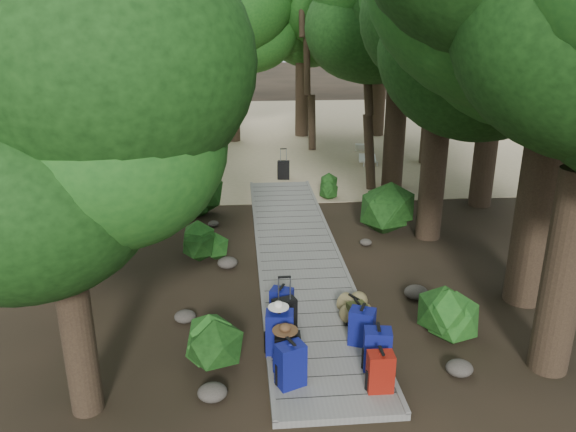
{
  "coord_description": "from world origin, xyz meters",
  "views": [
    {
      "loc": [
        -1.36,
        -11.44,
        5.53
      ],
      "look_at": [
        -0.23,
        1.12,
        1.0
      ],
      "focal_mm": 35.0,
      "sensor_mm": 36.0,
      "label": 1
    }
  ],
  "objects_px": {
    "backpack_right_b": "(377,347)",
    "lone_suitcase_on_sand": "(283,170)",
    "suitcase_on_boardwalk": "(284,315)",
    "duffel_right_khaki": "(354,307)",
    "backpack_left_a": "(291,363)",
    "backpack_right_d": "(356,313)",
    "backpack_left_d": "(282,301)",
    "backpack_right_c": "(362,325)",
    "backpack_right_a": "(380,370)",
    "backpack_left_c": "(280,331)",
    "kayak": "(200,156)",
    "backpack_left_b": "(288,352)",
    "sun_lounger": "(368,155)"
  },
  "relations": [
    {
      "from": "backpack_left_a",
      "to": "sun_lounger",
      "type": "distance_m",
      "value": 14.59
    },
    {
      "from": "backpack_right_d",
      "to": "duffel_right_khaki",
      "type": "relative_size",
      "value": 0.89
    },
    {
      "from": "backpack_right_b",
      "to": "suitcase_on_boardwalk",
      "type": "xyz_separation_m",
      "value": [
        -1.39,
        1.26,
        -0.07
      ]
    },
    {
      "from": "backpack_right_a",
      "to": "backpack_right_b",
      "type": "distance_m",
      "value": 0.55
    },
    {
      "from": "backpack_left_c",
      "to": "backpack_right_b",
      "type": "xyz_separation_m",
      "value": [
        1.53,
        -0.58,
        -0.04
      ]
    },
    {
      "from": "backpack_left_b",
      "to": "backpack_left_c",
      "type": "height_order",
      "value": "backpack_left_c"
    },
    {
      "from": "suitcase_on_boardwalk",
      "to": "lone_suitcase_on_sand",
      "type": "xyz_separation_m",
      "value": [
        0.83,
        10.35,
        -0.09
      ]
    },
    {
      "from": "backpack_right_a",
      "to": "lone_suitcase_on_sand",
      "type": "distance_m",
      "value": 12.17
    },
    {
      "from": "backpack_right_d",
      "to": "lone_suitcase_on_sand",
      "type": "xyz_separation_m",
      "value": [
        -0.5,
        10.27,
        -0.02
      ]
    },
    {
      "from": "backpack_left_d",
      "to": "backpack_right_d",
      "type": "bearing_deg",
      "value": 2.85
    },
    {
      "from": "backpack_left_b",
      "to": "backpack_right_b",
      "type": "xyz_separation_m",
      "value": [
        1.45,
        -0.02,
        0.01
      ]
    },
    {
      "from": "backpack_right_a",
      "to": "duffel_right_khaki",
      "type": "relative_size",
      "value": 1.24
    },
    {
      "from": "kayak",
      "to": "sun_lounger",
      "type": "distance_m",
      "value": 6.66
    },
    {
      "from": "backpack_left_a",
      "to": "backpack_right_d",
      "type": "xyz_separation_m",
      "value": [
        1.37,
        1.65,
        -0.14
      ]
    },
    {
      "from": "backpack_right_d",
      "to": "backpack_right_c",
      "type": "bearing_deg",
      "value": -106.15
    },
    {
      "from": "backpack_right_b",
      "to": "suitcase_on_boardwalk",
      "type": "relative_size",
      "value": 1.21
    },
    {
      "from": "backpack_left_a",
      "to": "backpack_right_a",
      "type": "height_order",
      "value": "backpack_left_a"
    },
    {
      "from": "backpack_left_a",
      "to": "backpack_right_d",
      "type": "height_order",
      "value": "backpack_left_a"
    },
    {
      "from": "lone_suitcase_on_sand",
      "to": "backpack_right_c",
      "type": "bearing_deg",
      "value": -79.76
    },
    {
      "from": "backpack_left_d",
      "to": "suitcase_on_boardwalk",
      "type": "relative_size",
      "value": 0.96
    },
    {
      "from": "duffel_right_khaki",
      "to": "backpack_left_c",
      "type": "bearing_deg",
      "value": -173.67
    },
    {
      "from": "backpack_left_b",
      "to": "backpack_left_d",
      "type": "height_order",
      "value": "backpack_left_b"
    },
    {
      "from": "backpack_right_c",
      "to": "suitcase_on_boardwalk",
      "type": "height_order",
      "value": "backpack_right_c"
    },
    {
      "from": "duffel_right_khaki",
      "to": "backpack_right_c",
      "type": "bearing_deg",
      "value": -123.55
    },
    {
      "from": "backpack_right_d",
      "to": "duffel_right_khaki",
      "type": "xyz_separation_m",
      "value": [
        0.02,
        0.35,
        -0.06
      ]
    },
    {
      "from": "duffel_right_khaki",
      "to": "suitcase_on_boardwalk",
      "type": "distance_m",
      "value": 1.43
    },
    {
      "from": "duffel_right_khaki",
      "to": "lone_suitcase_on_sand",
      "type": "relative_size",
      "value": 0.86
    },
    {
      "from": "backpack_right_b",
      "to": "lone_suitcase_on_sand",
      "type": "distance_m",
      "value": 11.63
    },
    {
      "from": "backpack_right_a",
      "to": "kayak",
      "type": "height_order",
      "value": "backpack_right_a"
    },
    {
      "from": "duffel_right_khaki",
      "to": "lone_suitcase_on_sand",
      "type": "height_order",
      "value": "lone_suitcase_on_sand"
    },
    {
      "from": "backpack_left_a",
      "to": "lone_suitcase_on_sand",
      "type": "distance_m",
      "value": 11.95
    },
    {
      "from": "backpack_left_a",
      "to": "suitcase_on_boardwalk",
      "type": "bearing_deg",
      "value": 65.93
    },
    {
      "from": "backpack_right_b",
      "to": "backpack_right_c",
      "type": "bearing_deg",
      "value": 106.25
    },
    {
      "from": "backpack_right_d",
      "to": "suitcase_on_boardwalk",
      "type": "distance_m",
      "value": 1.34
    },
    {
      "from": "backpack_right_c",
      "to": "duffel_right_khaki",
      "type": "distance_m",
      "value": 0.97
    },
    {
      "from": "backpack_left_a",
      "to": "duffel_right_khaki",
      "type": "height_order",
      "value": "backpack_left_a"
    },
    {
      "from": "backpack_right_a",
      "to": "backpack_right_c",
      "type": "distance_m",
      "value": 1.29
    },
    {
      "from": "backpack_left_d",
      "to": "duffel_right_khaki",
      "type": "relative_size",
      "value": 1.09
    },
    {
      "from": "backpack_left_b",
      "to": "backpack_right_d",
      "type": "distance_m",
      "value": 1.92
    },
    {
      "from": "backpack_left_c",
      "to": "backpack_left_d",
      "type": "height_order",
      "value": "backpack_left_c"
    },
    {
      "from": "backpack_left_a",
      "to": "duffel_right_khaki",
      "type": "relative_size",
      "value": 1.4
    },
    {
      "from": "duffel_right_khaki",
      "to": "backpack_right_a",
      "type": "bearing_deg",
      "value": -121.64
    },
    {
      "from": "backpack_left_a",
      "to": "backpack_right_b",
      "type": "height_order",
      "value": "backpack_left_a"
    },
    {
      "from": "backpack_left_a",
      "to": "backpack_left_b",
      "type": "height_order",
      "value": "backpack_left_a"
    },
    {
      "from": "suitcase_on_boardwalk",
      "to": "duffel_right_khaki",
      "type": "bearing_deg",
      "value": -1.73
    },
    {
      "from": "backpack_left_a",
      "to": "kayak",
      "type": "relative_size",
      "value": 0.22
    },
    {
      "from": "backpack_left_d",
      "to": "lone_suitcase_on_sand",
      "type": "relative_size",
      "value": 0.94
    },
    {
      "from": "backpack_left_d",
      "to": "backpack_right_a",
      "type": "distance_m",
      "value": 2.71
    },
    {
      "from": "backpack_left_d",
      "to": "backpack_right_a",
      "type": "bearing_deg",
      "value": -38.48
    },
    {
      "from": "backpack_left_a",
      "to": "lone_suitcase_on_sand",
      "type": "xyz_separation_m",
      "value": [
        0.87,
        11.92,
        -0.17
      ]
    }
  ]
}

